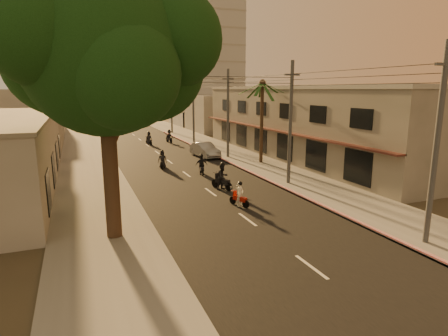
{
  "coord_description": "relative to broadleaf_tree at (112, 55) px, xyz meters",
  "views": [
    {
      "loc": [
        -8.35,
        -15.57,
        6.97
      ],
      "look_at": [
        0.14,
        5.81,
        2.13
      ],
      "focal_mm": 30.0,
      "sensor_mm": 36.0,
      "label": 1
    }
  ],
  "objects": [
    {
      "name": "ground",
      "position": [
        6.61,
        -2.14,
        -8.48
      ],
      "size": [
        160.0,
        160.0,
        0.0
      ],
      "primitive_type": "plane",
      "color": "#383023",
      "rests_on": "ground"
    },
    {
      "name": "road",
      "position": [
        6.61,
        17.86,
        -8.47
      ],
      "size": [
        10.0,
        140.0,
        0.02
      ],
      "primitive_type": "cube",
      "color": "black",
      "rests_on": "ground"
    },
    {
      "name": "sidewalk_right",
      "position": [
        14.11,
        17.86,
        -8.42
      ],
      "size": [
        5.0,
        140.0,
        0.12
      ],
      "primitive_type": "cube",
      "color": "slate",
      "rests_on": "ground"
    },
    {
      "name": "sidewalk_left",
      "position": [
        -0.89,
        17.86,
        -8.42
      ],
      "size": [
        5.0,
        140.0,
        0.12
      ],
      "primitive_type": "cube",
      "color": "slate",
      "rests_on": "ground"
    },
    {
      "name": "curb_stripe",
      "position": [
        11.71,
        12.86,
        -8.38
      ],
      "size": [
        0.2,
        60.0,
        0.2
      ],
      "primitive_type": "cube",
      "color": "#B5131D",
      "rests_on": "ground"
    },
    {
      "name": "shophouse_row",
      "position": [
        20.57,
        15.86,
        -4.83
      ],
      "size": [
        8.8,
        34.2,
        7.3
      ],
      "color": "gray",
      "rests_on": "ground"
    },
    {
      "name": "distant_tower",
      "position": [
        22.61,
        53.86,
        5.52
      ],
      "size": [
        12.1,
        12.1,
        28.0
      ],
      "color": "#B7B5B2",
      "rests_on": "ground"
    },
    {
      "name": "broadleaf_tree",
      "position": [
        0.0,
        0.0,
        0.0
      ],
      "size": [
        9.6,
        8.7,
        12.1
      ],
      "color": "black",
      "rests_on": "ground"
    },
    {
      "name": "palm_tree",
      "position": [
        14.61,
        13.86,
        -1.33
      ],
      "size": [
        5.0,
        5.0,
        8.2
      ],
      "color": "black",
      "rests_on": "ground"
    },
    {
      "name": "utility_poles",
      "position": [
        12.81,
        17.86,
        -1.94
      ],
      "size": [
        1.2,
        48.26,
        9.0
      ],
      "color": "#38383A",
      "rests_on": "ground"
    },
    {
      "name": "filler_right",
      "position": [
        20.61,
        42.86,
        -5.48
      ],
      "size": [
        8.0,
        14.0,
        6.0
      ],
      "primitive_type": "cube",
      "color": "#A7A097",
      "rests_on": "ground"
    },
    {
      "name": "filler_left_near",
      "position": [
        -7.39,
        31.86,
        -6.28
      ],
      "size": [
        8.0,
        14.0,
        4.4
      ],
      "primitive_type": "cube",
      "color": "#A7A097",
      "rests_on": "ground"
    },
    {
      "name": "filler_left_far",
      "position": [
        -7.39,
        49.86,
        -4.98
      ],
      "size": [
        8.0,
        14.0,
        7.0
      ],
      "primitive_type": "cube",
      "color": "#A7A097",
      "rests_on": "ground"
    },
    {
      "name": "scooter_red",
      "position": [
        7.2,
        2.21,
        -7.77
      ],
      "size": [
        0.88,
        1.53,
        1.57
      ],
      "rotation": [
        0.0,
        0.0,
        0.38
      ],
      "color": "black",
      "rests_on": "ground"
    },
    {
      "name": "scooter_mid_a",
      "position": [
        7.65,
        6.22,
        -7.57
      ],
      "size": [
        1.41,
        1.9,
        1.98
      ],
      "rotation": [
        0.0,
        0.0,
        0.4
      ],
      "color": "black",
      "rests_on": "ground"
    },
    {
      "name": "scooter_mid_b",
      "position": [
        7.77,
        11.32,
        -7.68
      ],
      "size": [
        1.11,
        1.77,
        1.75
      ],
      "rotation": [
        0.0,
        0.0,
        -0.19
      ],
      "color": "black",
      "rests_on": "ground"
    },
    {
      "name": "scooter_far_a",
      "position": [
        5.3,
        15.05,
        -7.7
      ],
      "size": [
        1.09,
        1.66,
        1.69
      ],
      "rotation": [
        0.0,
        0.0,
        -0.33
      ],
      "color": "black",
      "rests_on": "ground"
    },
    {
      "name": "scooter_far_b",
      "position": [
        9.76,
        31.0,
        -7.66
      ],
      "size": [
        1.3,
        1.81,
        1.78
      ],
      "rotation": [
        0.0,
        0.0,
        0.17
      ],
      "color": "black",
      "rests_on": "ground"
    },
    {
      "name": "parked_car",
      "position": [
        10.67,
        19.04,
        -7.71
      ],
      "size": [
        2.68,
        5.02,
        1.53
      ],
      "primitive_type": "imported",
      "rotation": [
        0.0,
        0.0,
        0.12
      ],
      "color": "gray",
      "rests_on": "ground"
    },
    {
      "name": "scooter_far_c",
      "position": [
        6.91,
        30.27,
        -7.7
      ],
      "size": [
        1.03,
        1.72,
        1.72
      ],
      "rotation": [
        0.0,
        0.0,
        0.24
      ],
      "color": "black",
      "rests_on": "ground"
    }
  ]
}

